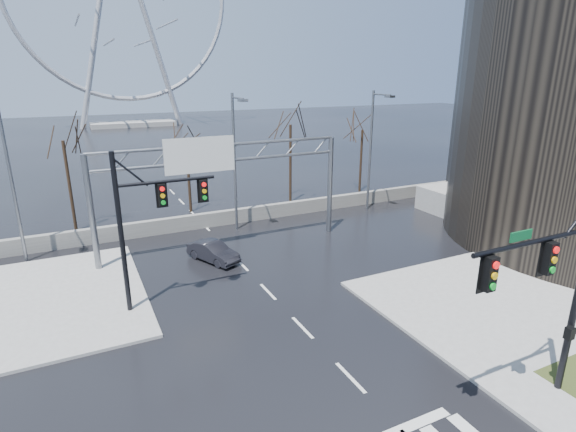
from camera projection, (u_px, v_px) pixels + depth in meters
ground at (350, 378)px, 17.42m from camera, size 260.00×260.00×0.00m
sidewalk_right_ext at (491, 299)px, 23.29m from camera, size 12.00×10.00×0.15m
sidewalk_far at (41, 302)px, 23.08m from camera, size 10.00×12.00×0.15m
barrier_wall at (205, 220)px, 34.39m from camera, size 52.00×0.50×1.10m
signal_mast_near at (558, 279)px, 14.63m from camera, size 5.52×0.41×8.00m
signal_mast_far at (145, 216)px, 21.18m from camera, size 4.72×0.41×8.00m
sign_gantry at (218, 174)px, 28.51m from camera, size 16.36×0.40×7.60m
streetlight_left at (9, 170)px, 26.18m from camera, size 0.50×2.55×10.00m
streetlight_mid at (236, 153)px, 32.03m from camera, size 0.50×2.55×10.00m
streetlight_right at (373, 142)px, 37.05m from camera, size 0.50×2.55×10.00m
tree_left at (64, 151)px, 31.98m from camera, size 3.75×3.75×7.50m
tree_center at (187, 151)px, 36.84m from camera, size 3.25×3.25×6.50m
tree_right at (290, 134)px, 39.43m from camera, size 3.90×3.90×7.80m
tree_far_right at (362, 137)px, 43.45m from camera, size 3.40×3.40×6.80m
car at (213, 252)px, 28.12m from camera, size 2.73×3.94×1.23m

